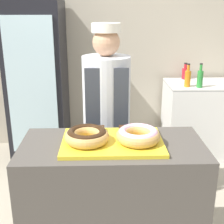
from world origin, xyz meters
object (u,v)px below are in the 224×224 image
at_px(serving_tray, 112,142).
at_px(baker_person, 107,120).
at_px(donut_light_glaze, 138,135).
at_px(bottle_red, 185,73).
at_px(bottle_green, 200,78).
at_px(chest_freezer, 202,119).
at_px(beverage_fridge, 38,84).
at_px(brownie_back_left, 99,129).
at_px(donut_chocolate_glaze, 87,135).
at_px(bottle_orange, 188,78).
at_px(brownie_back_right, 124,129).

relative_size(serving_tray, baker_person, 0.39).
distance_m(donut_light_glaze, baker_person, 0.71).
bearing_deg(serving_tray, bottle_red, 63.97).
bearing_deg(baker_person, bottle_green, 40.60).
xyz_separation_m(serving_tray, chest_freezer, (1.16, 1.74, -0.49)).
height_order(beverage_fridge, bottle_green, beverage_fridge).
distance_m(brownie_back_left, beverage_fridge, 1.74).
distance_m(donut_chocolate_glaze, bottle_green, 1.95).
height_order(bottle_orange, bottle_green, bottle_green).
bearing_deg(donut_chocolate_glaze, baker_person, 78.89).
relative_size(donut_chocolate_glaze, bottle_green, 1.03).
relative_size(serving_tray, chest_freezer, 0.70).
relative_size(baker_person, bottle_orange, 6.31).
distance_m(beverage_fridge, bottle_green, 1.83).
bearing_deg(serving_tray, bottle_orange, 60.58).
relative_size(brownie_back_left, bottle_green, 0.27).
relative_size(bottle_red, bottle_green, 0.75).
bearing_deg(donut_light_glaze, bottle_red, 68.07).
height_order(donut_chocolate_glaze, brownie_back_right, donut_chocolate_glaze).
distance_m(serving_tray, donut_chocolate_glaze, 0.17).
xyz_separation_m(serving_tray, donut_chocolate_glaze, (-0.16, -0.02, 0.06)).
bearing_deg(donut_chocolate_glaze, brownie_back_left, 67.50).
bearing_deg(baker_person, brownie_back_right, -76.84).
height_order(brownie_back_left, chest_freezer, brownie_back_left).
xyz_separation_m(brownie_back_right, beverage_fridge, (-0.89, 1.58, -0.06)).
bearing_deg(bottle_orange, bottle_red, 79.68).
bearing_deg(beverage_fridge, baker_person, -54.56).
bearing_deg(chest_freezer, beverage_fridge, -179.81).
height_order(donut_light_glaze, bottle_green, bottle_green).
relative_size(bottle_orange, bottle_green, 0.97).
bearing_deg(brownie_back_left, bottle_orange, 55.58).
relative_size(brownie_back_right, chest_freezer, 0.08).
distance_m(brownie_back_right, bottle_orange, 1.63).
bearing_deg(baker_person, brownie_back_left, -96.75).
bearing_deg(chest_freezer, bottle_green, -124.86).
distance_m(brownie_back_right, baker_person, 0.52).
distance_m(donut_chocolate_glaze, baker_person, 0.69).
bearing_deg(chest_freezer, donut_chocolate_glaze, -126.73).
xyz_separation_m(beverage_fridge, chest_freezer, (1.96, 0.01, -0.46)).
bearing_deg(beverage_fridge, brownie_back_left, -65.58).
height_order(chest_freezer, bottle_orange, bottle_orange).
xyz_separation_m(donut_chocolate_glaze, baker_person, (0.13, 0.67, -0.14)).
bearing_deg(brownie_back_left, beverage_fridge, 114.42).
xyz_separation_m(brownie_back_left, chest_freezer, (1.24, 1.59, -0.52)).
bearing_deg(bottle_red, brownie_back_right, -115.73).
xyz_separation_m(donut_light_glaze, brownie_back_right, (-0.07, 0.18, -0.03)).
distance_m(serving_tray, brownie_back_right, 0.18).
height_order(donut_light_glaze, bottle_orange, bottle_orange).
distance_m(bottle_red, bottle_green, 0.43).
xyz_separation_m(chest_freezer, bottle_orange, (-0.27, -0.16, 0.55)).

